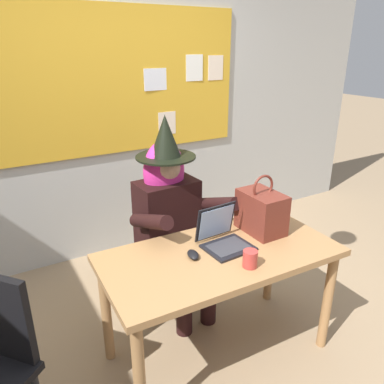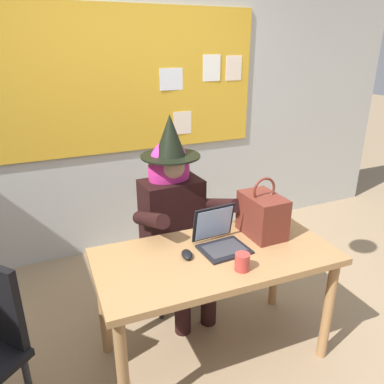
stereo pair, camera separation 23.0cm
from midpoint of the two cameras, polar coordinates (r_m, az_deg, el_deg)
The scene contains 9 objects.
ground_plane at distance 2.56m, azimuth 6.11°, elevation -24.66°, with size 24.00×24.00×0.00m, color #937A5B.
wall_back_bulletin at distance 3.38m, azimuth -8.02°, elevation 14.28°, with size 5.87×1.81×2.83m.
desk_main at distance 2.23m, azimuth 6.61°, elevation -11.46°, with size 1.39×0.73×0.73m.
chair_at_desk at distance 2.83m, azimuth -1.15°, elevation -6.79°, with size 0.43×0.43×0.90m.
person_costumed at distance 2.60m, azimuth -0.06°, elevation -2.44°, with size 0.61×0.68×1.42m.
laptop at distance 2.23m, azimuth 7.26°, elevation -7.14°, with size 0.28×0.28×0.23m.
computer_mouse at distance 2.13m, azimuth 2.35°, elevation -9.54°, with size 0.06×0.10×0.03m, color black.
handbag at distance 2.38m, azimuth 13.38°, elevation -3.43°, with size 0.20×0.30×0.38m.
coffee_mug at distance 2.04m, azimuth 10.91°, elevation -10.48°, with size 0.08×0.08×0.10m, color #B23833.
Camera 2 is at (-0.85, -1.56, 1.84)m, focal length 35.13 mm.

